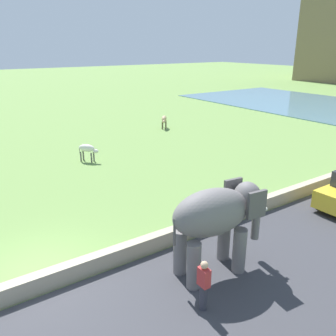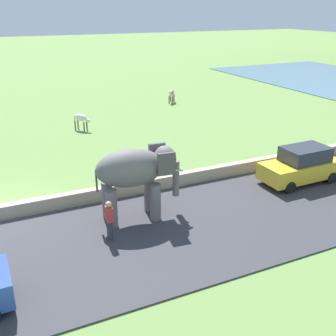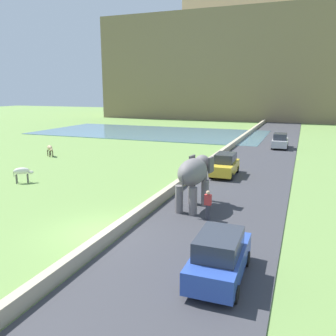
{
  "view_description": "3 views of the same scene",
  "coord_description": "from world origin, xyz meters",
  "px_view_note": "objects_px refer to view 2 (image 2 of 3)",
  "views": [
    {
      "loc": [
        10.84,
        -1.98,
        7.18
      ],
      "look_at": [
        -1.9,
        6.74,
        1.77
      ],
      "focal_mm": 37.67,
      "sensor_mm": 36.0,
      "label": 1
    },
    {
      "loc": [
        17.26,
        -0.12,
        8.06
      ],
      "look_at": [
        2.31,
        6.88,
        1.47
      ],
      "focal_mm": 43.54,
      "sensor_mm": 36.0,
      "label": 2
    },
    {
      "loc": [
        9.03,
        -13.66,
        6.71
      ],
      "look_at": [
        0.88,
        7.51,
        1.68
      ],
      "focal_mm": 37.7,
      "sensor_mm": 36.0,
      "label": 3
    }
  ],
  "objects_px": {
    "elephant": "(136,172)",
    "person_beside_elephant": "(109,220)",
    "cow_tan": "(171,93)",
    "cow_white": "(81,118)",
    "car_yellow": "(302,165)"
  },
  "relations": [
    {
      "from": "elephant",
      "to": "cow_white",
      "type": "relative_size",
      "value": 2.72
    },
    {
      "from": "cow_tan",
      "to": "elephant",
      "type": "bearing_deg",
      "value": -29.28
    },
    {
      "from": "cow_tan",
      "to": "person_beside_elephant",
      "type": "bearing_deg",
      "value": -31.09
    },
    {
      "from": "person_beside_elephant",
      "to": "car_yellow",
      "type": "bearing_deg",
      "value": 97.06
    },
    {
      "from": "elephant",
      "to": "cow_white",
      "type": "xyz_separation_m",
      "value": [
        -13.51,
        1.08,
        -1.2
      ]
    },
    {
      "from": "car_yellow",
      "to": "cow_white",
      "type": "height_order",
      "value": "car_yellow"
    },
    {
      "from": "car_yellow",
      "to": "cow_tan",
      "type": "bearing_deg",
      "value": 174.03
    },
    {
      "from": "person_beside_elephant",
      "to": "cow_white",
      "type": "bearing_deg",
      "value": 169.99
    },
    {
      "from": "elephant",
      "to": "car_yellow",
      "type": "height_order",
      "value": "elephant"
    },
    {
      "from": "elephant",
      "to": "person_beside_elephant",
      "type": "relative_size",
      "value": 2.17
    },
    {
      "from": "person_beside_elephant",
      "to": "cow_tan",
      "type": "relative_size",
      "value": 1.24
    },
    {
      "from": "elephant",
      "to": "cow_tan",
      "type": "bearing_deg",
      "value": 150.72
    },
    {
      "from": "elephant",
      "to": "car_yellow",
      "type": "distance_m",
      "value": 8.6
    },
    {
      "from": "person_beside_elephant",
      "to": "cow_tan",
      "type": "height_order",
      "value": "person_beside_elephant"
    },
    {
      "from": "cow_white",
      "to": "car_yellow",
      "type": "bearing_deg",
      "value": 28.92
    }
  ]
}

